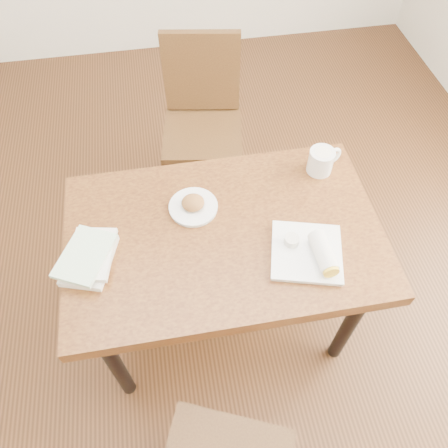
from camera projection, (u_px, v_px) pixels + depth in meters
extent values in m
cube|color=#472814|center=(224.00, 315.00, 2.26)|extent=(4.00, 5.00, 0.01)
cube|color=brown|center=(224.00, 236.00, 1.68)|extent=(1.20, 0.77, 0.06)
cylinder|color=black|center=(115.00, 363.00, 1.76)|extent=(0.06, 0.06, 0.69)
cylinder|color=black|center=(350.00, 323.00, 1.86)|extent=(0.06, 0.06, 0.69)
cylinder|color=black|center=(112.00, 247.00, 2.09)|extent=(0.06, 0.06, 0.69)
cylinder|color=black|center=(312.00, 219.00, 2.19)|extent=(0.06, 0.06, 0.69)
cylinder|color=#452D13|center=(189.00, 428.00, 1.73)|extent=(0.04, 0.04, 0.45)
cylinder|color=#472F14|center=(234.00, 145.00, 2.68)|extent=(0.04, 0.04, 0.45)
cylinder|color=#472F14|center=(176.00, 145.00, 2.68)|extent=(0.04, 0.04, 0.45)
cylinder|color=#472F14|center=(236.00, 189.00, 2.47)|extent=(0.04, 0.04, 0.45)
cylinder|color=#472F14|center=(172.00, 189.00, 2.46)|extent=(0.04, 0.04, 0.45)
cube|color=#472F14|center=(203.00, 135.00, 2.37)|extent=(0.48, 0.48, 0.04)
cube|color=#472F14|center=(202.00, 72.00, 2.28)|extent=(0.40, 0.11, 0.45)
cylinder|color=white|center=(193.00, 208.00, 1.71)|extent=(0.19, 0.19, 0.01)
cylinder|color=white|center=(193.00, 206.00, 1.71)|extent=(0.19, 0.19, 0.01)
ellipsoid|color=#B27538|center=(193.00, 203.00, 1.69)|extent=(0.11, 0.11, 0.05)
cylinder|color=white|center=(321.00, 161.00, 1.80)|extent=(0.10, 0.10, 0.10)
torus|color=white|center=(333.00, 156.00, 1.81)|extent=(0.09, 0.04, 0.08)
cylinder|color=tan|center=(323.00, 153.00, 1.76)|extent=(0.09, 0.09, 0.01)
cylinder|color=#F2E5CC|center=(323.00, 152.00, 1.76)|extent=(0.06, 0.06, 0.00)
cube|color=white|center=(306.00, 253.00, 1.59)|extent=(0.30, 0.30, 0.01)
cube|color=white|center=(307.00, 251.00, 1.58)|extent=(0.31, 0.31, 0.01)
cylinder|color=white|center=(323.00, 252.00, 1.54)|extent=(0.07, 0.16, 0.06)
cylinder|color=yellow|center=(331.00, 271.00, 1.49)|extent=(0.06, 0.02, 0.06)
cylinder|color=silver|center=(292.00, 240.00, 1.59)|extent=(0.05, 0.05, 0.03)
cylinder|color=red|center=(292.00, 238.00, 1.58)|extent=(0.05, 0.05, 0.01)
cube|color=white|center=(89.00, 260.00, 1.56)|extent=(0.22, 0.26, 0.02)
cube|color=silver|center=(91.00, 254.00, 1.55)|extent=(0.19, 0.24, 0.02)
cube|color=#86CA89|center=(85.00, 255.00, 1.53)|extent=(0.23, 0.27, 0.02)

